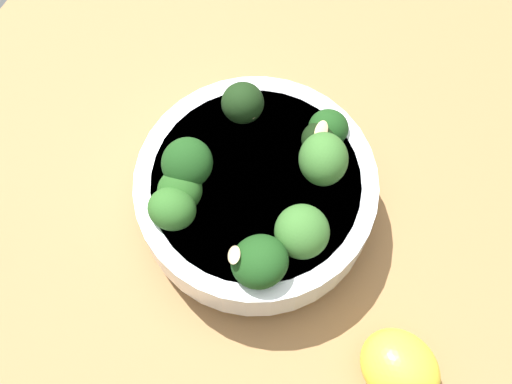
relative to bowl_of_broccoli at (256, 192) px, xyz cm
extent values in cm
cube|color=#996D42|center=(-3.91, -0.79, -6.53)|extent=(71.19, 71.19, 4.50)
cylinder|color=white|center=(0.06, -0.07, -3.52)|extent=(10.38, 10.38, 1.52)
cylinder|color=white|center=(0.06, -0.07, -0.48)|extent=(18.88, 18.88, 4.56)
cylinder|color=silver|center=(0.06, -0.07, 1.41)|extent=(16.22, 16.22, 0.80)
cylinder|color=#3C7A32|center=(-3.54, -3.48, 1.41)|extent=(2.29, 2.18, 1.48)
ellipsoid|color=#386B2B|center=(-3.54, -3.48, 3.20)|extent=(5.44, 6.67, 5.88)
cylinder|color=#3C7A32|center=(4.47, 5.02, 0.66)|extent=(1.74, 1.74, 1.52)
ellipsoid|color=#2D6023|center=(4.47, 5.02, 2.52)|extent=(4.61, 5.14, 4.62)
cylinder|color=#3C7A32|center=(3.92, -5.31, 1.05)|extent=(1.88, 1.88, 1.08)
ellipsoid|color=black|center=(3.92, -5.31, 2.63)|extent=(4.98, 5.46, 4.58)
cylinder|color=#589D47|center=(-2.71, -5.29, 0.72)|extent=(1.46, 1.70, 1.82)
ellipsoid|color=black|center=(-2.71, -5.29, 2.38)|extent=(4.28, 3.84, 3.43)
cylinder|color=#4A8F3C|center=(-3.20, 5.77, 0.84)|extent=(2.00, 2.10, 1.62)
ellipsoid|color=#194216|center=(-3.20, 5.77, 2.76)|extent=(6.24, 5.31, 5.06)
cylinder|color=#3C7A32|center=(-2.99, -6.65, 0.41)|extent=(1.42, 1.77, 1.78)
ellipsoid|color=#194216|center=(-2.99, -6.65, 2.08)|extent=(4.11, 4.14, 3.10)
cylinder|color=#589D47|center=(5.11, 1.46, 1.24)|extent=(1.99, 1.83, 1.64)
ellipsoid|color=#194216|center=(5.11, 1.46, 3.16)|extent=(5.63, 5.90, 5.09)
cylinder|color=#2F662B|center=(-4.91, 2.27, 0.70)|extent=(2.00, 1.89, 1.90)
ellipsoid|color=#386B2B|center=(-4.91, 2.27, 2.59)|extent=(5.86, 5.76, 4.04)
cylinder|color=#589D47|center=(4.78, 3.36, 0.64)|extent=(1.22, 1.44, 1.45)
ellipsoid|color=#23511C|center=(4.78, 3.36, 2.19)|extent=(4.31, 4.95, 3.88)
ellipsoid|color=#DBBC84|center=(2.99, -5.13, 2.54)|extent=(1.75, 2.06, 0.78)
ellipsoid|color=#DBBC84|center=(-1.53, 6.43, 3.83)|extent=(1.68, 2.04, 1.45)
ellipsoid|color=#DBBC84|center=(-2.83, -5.31, 3.60)|extent=(1.32, 1.99, 0.89)
ellipsoid|color=yellow|center=(-15.54, 7.07, -1.99)|extent=(7.83, 7.24, 4.58)
camera|label=1|loc=(-9.36, 18.40, 49.07)|focal=47.35mm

